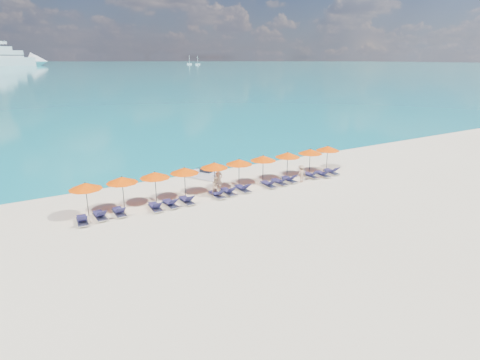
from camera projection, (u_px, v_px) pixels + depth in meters
ground at (263, 208)px, 27.18m from camera, size 1400.00×1400.00×0.00m
sailboat_near at (189, 64)px, 559.07m from camera, size 6.67×2.22×12.23m
sailboat_far at (198, 64)px, 545.17m from camera, size 6.24×2.08×11.44m
jetski at (204, 174)px, 33.71m from camera, size 1.89×2.56×0.86m
beachgoer_a at (218, 180)px, 30.22m from camera, size 0.73×0.52×1.88m
beachgoer_b at (216, 187)px, 29.21m from camera, size 0.72×0.42×1.47m
beachgoer_c at (301, 174)px, 32.56m from camera, size 0.96×0.47×1.46m
umbrella_0 at (85, 186)px, 25.25m from camera, size 2.10×2.10×2.28m
umbrella_1 at (122, 180)px, 26.53m from camera, size 2.10×2.10×2.28m
umbrella_2 at (155, 175)px, 27.64m from camera, size 2.10×2.10×2.28m
umbrella_3 at (184, 170)px, 28.75m from camera, size 2.10×2.10×2.28m
umbrella_4 at (214, 165)px, 30.11m from camera, size 2.10×2.10×2.28m
umbrella_5 at (239, 162)px, 31.12m from camera, size 2.10×2.10×2.28m
umbrella_6 at (263, 158)px, 32.26m from camera, size 2.10×2.10×2.28m
umbrella_7 at (288, 155)px, 33.37m from camera, size 2.10×2.10×2.28m
umbrella_8 at (310, 151)px, 34.57m from camera, size 2.10×2.10×2.28m
umbrella_9 at (328, 148)px, 35.72m from camera, size 2.10×2.10×2.28m
lounger_0 at (82, 220)px, 24.54m from camera, size 0.78×1.75×0.66m
lounger_1 at (100, 215)px, 25.29m from camera, size 0.65×1.71×0.66m
lounger_2 at (119, 212)px, 25.88m from camera, size 0.67×1.72×0.66m
lounger_3 at (155, 207)px, 26.74m from camera, size 0.74×1.74×0.66m
lounger_4 at (170, 203)px, 27.35m from camera, size 0.75×1.74×0.66m
lounger_5 at (187, 200)px, 27.96m from camera, size 0.66×1.71×0.66m
lounger_6 at (217, 194)px, 29.18m from camera, size 0.71×1.73×0.66m
lounger_7 at (228, 192)px, 29.77m from camera, size 0.65×1.71×0.66m
lounger_8 at (243, 188)px, 30.49m from camera, size 0.62×1.70×0.66m
lounger_9 at (268, 184)px, 31.50m from camera, size 0.66×1.71×0.66m
lounger_10 at (279, 182)px, 32.12m from camera, size 0.72×1.73×0.66m
lounger_11 at (289, 179)px, 32.79m from camera, size 0.66×1.71×0.66m
lounger_12 at (311, 175)px, 33.95m from camera, size 0.63×1.70×0.66m
lounger_13 at (323, 174)px, 34.28m from camera, size 0.76×1.75×0.66m
lounger_14 at (331, 171)px, 35.02m from camera, size 0.75×1.74×0.66m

